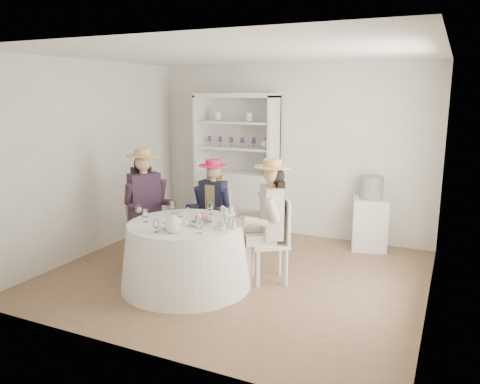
% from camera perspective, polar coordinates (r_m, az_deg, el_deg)
% --- Properties ---
extents(ground, '(4.50, 4.50, 0.00)m').
position_cam_1_polar(ground, '(6.03, -0.41, -9.99)').
color(ground, brown).
rests_on(ground, ground).
extents(ceiling, '(4.50, 4.50, 0.00)m').
position_cam_1_polar(ceiling, '(5.60, -0.45, 16.53)').
color(ceiling, white).
rests_on(ceiling, wall_back).
extents(wall_back, '(4.50, 0.00, 4.50)m').
position_cam_1_polar(wall_back, '(7.50, 6.17, 4.99)').
color(wall_back, silver).
rests_on(wall_back, ground).
extents(wall_front, '(4.50, 0.00, 4.50)m').
position_cam_1_polar(wall_front, '(3.98, -12.88, -1.48)').
color(wall_front, silver).
rests_on(wall_front, ground).
extents(wall_left, '(0.00, 4.50, 4.50)m').
position_cam_1_polar(wall_left, '(6.92, -17.55, 3.91)').
color(wall_left, silver).
rests_on(wall_left, ground).
extents(wall_right, '(0.00, 4.50, 4.50)m').
position_cam_1_polar(wall_right, '(5.13, 22.92, 0.86)').
color(wall_right, silver).
rests_on(wall_right, ground).
extents(tea_table, '(1.54, 1.54, 0.77)m').
position_cam_1_polar(tea_table, '(5.62, -6.59, -7.56)').
color(tea_table, white).
rests_on(tea_table, ground).
extents(hutch, '(1.47, 0.86, 2.25)m').
position_cam_1_polar(hutch, '(7.68, -0.33, 1.07)').
color(hutch, silver).
rests_on(hutch, ground).
extents(side_table, '(0.58, 0.58, 0.75)m').
position_cam_1_polar(side_table, '(7.13, 15.51, -3.74)').
color(side_table, silver).
rests_on(side_table, ground).
extents(hatbox, '(0.38, 0.38, 0.33)m').
position_cam_1_polar(hatbox, '(7.00, 15.75, 0.52)').
color(hatbox, black).
rests_on(hatbox, side_table).
extents(guest_left, '(0.66, 0.62, 1.55)m').
position_cam_1_polar(guest_left, '(6.32, -11.46, -0.89)').
color(guest_left, silver).
rests_on(guest_left, ground).
extents(guest_mid, '(0.50, 0.52, 1.38)m').
position_cam_1_polar(guest_mid, '(6.41, -3.37, -1.35)').
color(guest_mid, silver).
rests_on(guest_mid, ground).
extents(guest_right, '(0.64, 0.60, 1.50)m').
position_cam_1_polar(guest_right, '(5.57, 3.62, -2.71)').
color(guest_right, silver).
rests_on(guest_right, ground).
extents(spare_chair, '(0.44, 0.44, 1.00)m').
position_cam_1_polar(spare_chair, '(7.06, -3.62, -2.12)').
color(spare_chair, silver).
rests_on(spare_chair, ground).
extents(teacup_a, '(0.08, 0.08, 0.06)m').
position_cam_1_polar(teacup_a, '(5.73, -7.35, -2.80)').
color(teacup_a, white).
rests_on(teacup_a, tea_table).
extents(teacup_b, '(0.08, 0.08, 0.06)m').
position_cam_1_polar(teacup_b, '(5.70, -4.56, -2.80)').
color(teacup_b, white).
rests_on(teacup_b, tea_table).
extents(teacup_c, '(0.11, 0.11, 0.08)m').
position_cam_1_polar(teacup_c, '(5.50, -4.01, -3.29)').
color(teacup_c, white).
rests_on(teacup_c, tea_table).
extents(flower_bowl, '(0.23, 0.23, 0.05)m').
position_cam_1_polar(flower_bowl, '(5.36, -5.25, -3.87)').
color(flower_bowl, white).
rests_on(flower_bowl, tea_table).
extents(flower_arrangement, '(0.17, 0.17, 0.06)m').
position_cam_1_polar(flower_arrangement, '(5.39, -4.61, -3.14)').
color(flower_arrangement, '#E67380').
rests_on(flower_arrangement, tea_table).
extents(table_teapot, '(0.27, 0.19, 0.20)m').
position_cam_1_polar(table_teapot, '(5.12, -8.06, -3.97)').
color(table_teapot, white).
rests_on(table_teapot, tea_table).
extents(sandwich_plate, '(0.23, 0.23, 0.05)m').
position_cam_1_polar(sandwich_plate, '(5.24, -8.71, -4.46)').
color(sandwich_plate, white).
rests_on(sandwich_plate, tea_table).
extents(cupcake_stand, '(0.26, 0.26, 0.25)m').
position_cam_1_polar(cupcake_stand, '(5.21, -1.67, -3.52)').
color(cupcake_stand, white).
rests_on(cupcake_stand, tea_table).
extents(stemware_set, '(0.96, 1.00, 0.15)m').
position_cam_1_polar(stemware_set, '(5.48, -6.71, -2.99)').
color(stemware_set, white).
rests_on(stemware_set, tea_table).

